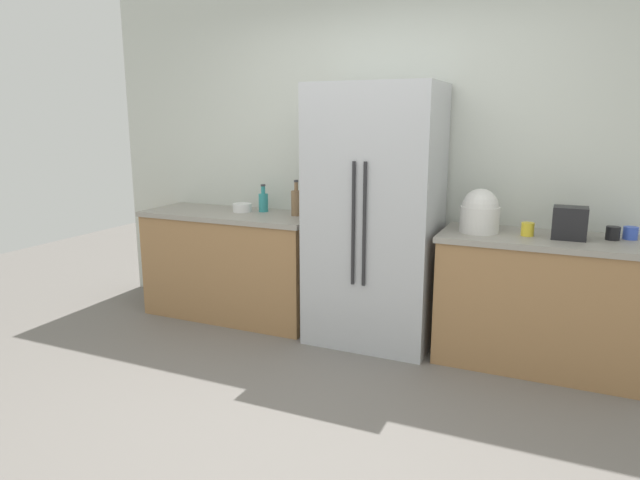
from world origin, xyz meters
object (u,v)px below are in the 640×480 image
object	(u,v)px
cup_a	(630,233)
cup_b	(528,229)
refrigerator	(374,217)
bottle_b	(263,201)
rice_cooker	(480,212)
toaster	(570,223)
cup_c	(613,233)
bowl_a	(242,208)
bottle_a	(296,202)

from	to	relation	value
cup_a	cup_b	size ratio (longest dim) A/B	1.00
refrigerator	bottle_b	world-z (taller)	refrigerator
rice_cooker	toaster	bearing A→B (deg)	0.76
cup_b	cup_c	bearing A→B (deg)	10.16
toaster	bowl_a	xyz separation A→B (m)	(-2.49, 0.07, -0.07)
cup_c	cup_a	bearing A→B (deg)	31.82
bowl_a	rice_cooker	bearing A→B (deg)	-2.17
rice_cooker	cup_b	bearing A→B (deg)	0.46
bottle_b	bottle_a	bearing A→B (deg)	-9.78
cup_b	cup_c	world-z (taller)	cup_b
refrigerator	bowl_a	distance (m)	1.19
refrigerator	rice_cooker	world-z (taller)	refrigerator
refrigerator	bottle_b	xyz separation A→B (m)	(-1.03, 0.17, 0.03)
bowl_a	cup_c	bearing A→B (deg)	0.42
refrigerator	bowl_a	world-z (taller)	refrigerator
bottle_a	bottle_b	world-z (taller)	bottle_a
cup_a	cup_c	bearing A→B (deg)	-148.18
bottle_a	rice_cooker	bearing A→B (deg)	-3.67
bottle_a	bottle_b	xyz separation A→B (m)	(-0.33, 0.06, -0.02)
bottle_a	bowl_a	bearing A→B (deg)	-177.79
cup_a	toaster	bearing A→B (deg)	-157.36
toaster	bottle_a	size ratio (longest dim) A/B	0.73
toaster	bottle_b	xyz separation A→B (m)	(-2.33, 0.14, -0.02)
bottle_b	cup_c	world-z (taller)	bottle_b
toaster	cup_a	size ratio (longest dim) A/B	2.35
refrigerator	cup_c	world-z (taller)	refrigerator
bottle_a	bowl_a	distance (m)	0.50
toaster	bowl_a	bearing A→B (deg)	178.49
cup_a	refrigerator	bearing A→B (deg)	-174.07
refrigerator	cup_a	bearing A→B (deg)	5.93
cup_a	rice_cooker	bearing A→B (deg)	-170.28
cup_a	bowl_a	bearing A→B (deg)	-178.30
rice_cooker	bottle_a	xyz separation A→B (m)	(-1.44, 0.09, -0.03)
bottle_b	bowl_a	xyz separation A→B (m)	(-0.16, -0.08, -0.05)
bottle_b	rice_cooker	bearing A→B (deg)	-4.83
rice_cooker	refrigerator	bearing A→B (deg)	-178.82
toaster	bottle_a	bearing A→B (deg)	177.57
toaster	cup_a	xyz separation A→B (m)	(0.36, 0.15, -0.06)
rice_cooker	cup_a	distance (m)	0.94
cup_b	bowl_a	distance (m)	2.24
rice_cooker	cup_b	distance (m)	0.32
cup_a	cup_b	world-z (taller)	cup_b
bottle_b	cup_a	size ratio (longest dim) A/B	2.58
refrigerator	rice_cooker	bearing A→B (deg)	1.18
refrigerator	rice_cooker	xyz separation A→B (m)	(0.74, 0.02, 0.08)
toaster	bottle_b	distance (m)	2.34
rice_cooker	bottle_a	distance (m)	1.44
bottle_b	bowl_a	bearing A→B (deg)	-154.28
rice_cooker	bottle_b	bearing A→B (deg)	175.17
toaster	cup_c	size ratio (longest dim) A/B	2.43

